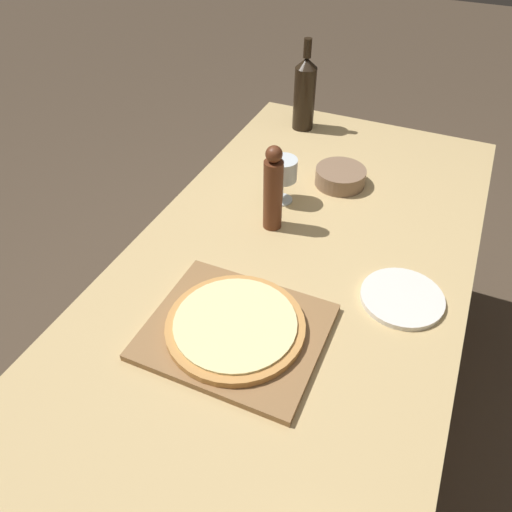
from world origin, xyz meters
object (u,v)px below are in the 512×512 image
pizza (235,325)px  pepper_mill (273,190)px  wine_bottle (305,93)px  small_bowl (341,177)px  wine_glass (283,171)px

pizza → pepper_mill: pepper_mill is taller
wine_bottle → pepper_mill: bearing=-78.2°
pizza → pepper_mill: size_ratio=1.23×
pepper_mill → small_bowl: (0.12, 0.29, -0.10)m
small_bowl → pepper_mill: bearing=-112.3°
pepper_mill → small_bowl: bearing=67.7°
wine_glass → pepper_mill: bearing=-80.7°
wine_glass → small_bowl: size_ratio=0.90×
pepper_mill → small_bowl: 0.33m
pepper_mill → pizza: bearing=-79.1°
pepper_mill → wine_glass: pepper_mill is taller
small_bowl → wine_glass: bearing=-130.9°
wine_bottle → wine_glass: (0.11, -0.48, -0.03)m
wine_bottle → small_bowl: size_ratio=2.04×
wine_bottle → pepper_mill: 0.62m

